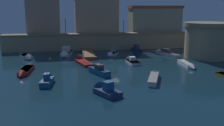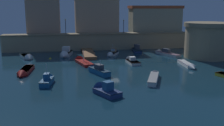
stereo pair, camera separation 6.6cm
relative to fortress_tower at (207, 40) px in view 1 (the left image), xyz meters
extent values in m
plane|color=#112D3D|center=(-20.03, -4.89, -3.56)|extent=(104.78, 104.78, 0.00)
cube|color=#9E8966|center=(-20.03, 14.13, -1.74)|extent=(43.67, 3.11, 3.64)
cube|color=#817053|center=(-20.03, 14.13, 0.20)|extent=(43.67, 3.41, 0.24)
cube|color=tan|center=(-32.82, 18.59, 4.37)|extent=(7.69, 5.82, 8.57)
cube|color=tan|center=(-19.97, 18.60, 4.26)|extent=(10.56, 5.83, 8.36)
cube|color=gray|center=(-4.72, 18.24, 3.06)|extent=(12.97, 5.12, 5.97)
cube|color=#A34629|center=(-4.72, 18.24, 6.40)|extent=(13.49, 5.32, 0.70)
cylinder|color=#9E8966|center=(0.00, 0.00, -0.46)|extent=(8.56, 8.56, 6.20)
cylinder|color=#867556|center=(0.00, 0.00, 3.04)|extent=(9.24, 9.24, 0.80)
cube|color=brown|center=(-23.05, 6.90, -3.25)|extent=(2.38, 11.34, 0.61)
cylinder|color=brown|center=(-21.98, 10.69, -3.21)|extent=(0.20, 0.20, 0.70)
cylinder|color=brown|center=(-21.98, 6.90, -3.21)|extent=(0.20, 0.20, 0.70)
cylinder|color=brown|center=(-21.98, 3.12, -3.21)|extent=(0.20, 0.20, 0.70)
cylinder|color=black|center=(-27.65, 14.13, 1.87)|extent=(0.12, 0.12, 3.10)
sphere|color=#F9D172|center=(-27.65, 14.13, 3.57)|extent=(0.32, 0.32, 0.32)
cylinder|color=black|center=(-13.93, 14.13, 1.72)|extent=(0.12, 0.12, 2.80)
sphere|color=#F9D172|center=(-13.93, 14.13, 3.27)|extent=(0.32, 0.32, 0.32)
cube|color=silver|center=(-15.89, -3.14, -3.30)|extent=(1.93, 4.12, 0.51)
cone|color=silver|center=(-16.05, -0.62, -3.30)|extent=(1.66, 1.23, 1.59)
cube|color=brown|center=(-15.89, -3.14, -3.09)|extent=(1.97, 4.20, 0.08)
cube|color=silver|center=(-15.91, -2.82, -2.71)|extent=(1.05, 1.04, 0.67)
cube|color=#195689|center=(-30.22, -13.98, -3.20)|extent=(1.77, 3.73, 0.71)
cone|color=#195689|center=(-29.87, -11.76, -3.20)|extent=(1.31, 1.17, 1.17)
cube|color=#0E2D35|center=(-30.22, -13.98, -2.88)|extent=(1.80, 3.81, 0.08)
cube|color=navy|center=(-30.22, -13.99, -2.46)|extent=(0.85, 1.19, 0.77)
cube|color=#99B7C6|center=(-30.13, -13.45, -2.42)|extent=(0.62, 0.15, 0.46)
cylinder|color=#B2B2B7|center=(-30.21, -13.91, -1.82)|extent=(0.08, 0.08, 2.05)
cube|color=silver|center=(-35.55, 5.59, -3.24)|extent=(2.99, 4.43, 0.63)
cone|color=silver|center=(-34.67, 3.18, -3.24)|extent=(1.90, 1.63, 1.60)
cube|color=#5D7A54|center=(-35.55, 5.59, -2.96)|extent=(3.05, 4.52, 0.08)
cube|color=silver|center=(-6.61, 3.47, -3.29)|extent=(3.52, 6.10, 0.52)
cone|color=silver|center=(-7.93, 6.86, -3.29)|extent=(1.78, 1.80, 1.37)
cube|color=#6D5361|center=(-6.61, 3.47, -3.07)|extent=(3.59, 6.22, 0.08)
cube|color=#333842|center=(-6.81, 3.99, -2.62)|extent=(1.40, 1.94, 0.83)
cube|color=#99B7C6|center=(-7.13, 4.81, -2.58)|extent=(0.71, 0.32, 0.50)
cube|color=red|center=(-24.57, -2.18, -3.32)|extent=(3.10, 5.85, 0.48)
cone|color=red|center=(-25.47, 1.15, -3.32)|extent=(1.92, 1.77, 1.62)
cube|color=#4C100F|center=(-24.57, -2.18, -3.12)|extent=(3.16, 5.97, 0.08)
cylinder|color=#B2B2B7|center=(-24.65, -1.89, -2.05)|extent=(0.08, 0.08, 2.05)
cube|color=white|center=(-15.93, -14.81, -3.23)|extent=(3.29, 5.85, 0.66)
cone|color=white|center=(-14.55, -11.50, -3.23)|extent=(1.52, 1.70, 1.07)
cube|color=gray|center=(-15.93, -14.81, -2.94)|extent=(3.36, 5.97, 0.08)
cube|color=navy|center=(-11.65, 9.92, -3.32)|extent=(2.25, 5.54, 0.47)
cone|color=navy|center=(-11.23, 13.24, -3.32)|extent=(1.66, 1.58, 1.50)
cube|color=black|center=(-11.65, 9.92, -3.12)|extent=(2.30, 5.65, 0.08)
cube|color=#333842|center=(-11.64, 10.06, -2.56)|extent=(1.30, 1.93, 1.04)
cube|color=#99B7C6|center=(-11.52, 10.96, -2.51)|extent=(0.97, 0.18, 0.62)
cube|color=white|center=(-7.19, -6.20, -3.28)|extent=(1.57, 5.20, 0.56)
cone|color=white|center=(-7.41, -9.41, -3.28)|extent=(1.26, 1.48, 1.17)
cube|color=slate|center=(-7.19, -6.20, -3.04)|extent=(1.60, 5.30, 0.08)
cube|color=silver|center=(-17.97, 5.86, -3.28)|extent=(2.92, 3.83, 0.56)
cone|color=silver|center=(-19.00, 3.87, -3.28)|extent=(1.66, 1.51, 1.36)
cube|color=#4A4B6B|center=(-17.97, 5.86, -3.04)|extent=(2.97, 3.91, 0.08)
cube|color=olive|center=(-17.74, 6.30, -2.53)|extent=(1.27, 1.18, 0.94)
cube|color=#99B7C6|center=(-17.92, 5.95, -2.48)|extent=(0.84, 0.48, 0.56)
cylinder|color=#B2B2B7|center=(-17.98, 5.85, -2.06)|extent=(0.08, 0.08, 1.87)
cube|color=red|center=(-33.89, -6.41, -3.28)|extent=(1.90, 5.73, 0.56)
cone|color=red|center=(-34.16, -9.87, -3.28)|extent=(1.51, 1.50, 1.40)
cube|color=#610D0B|center=(-33.89, -6.41, -3.04)|extent=(1.94, 5.84, 0.08)
cube|color=silver|center=(-27.63, 7.02, -3.15)|extent=(2.73, 4.71, 0.82)
cone|color=silver|center=(-28.19, 4.30, -3.15)|extent=(2.00, 1.57, 1.79)
cube|color=#6D715A|center=(-27.63, 7.02, -2.78)|extent=(2.78, 4.80, 0.08)
cube|color=silver|center=(-27.68, 6.78, -2.20)|extent=(1.70, 1.66, 1.08)
cube|color=navy|center=(-23.04, -19.44, -3.26)|extent=(3.21, 3.89, 0.59)
cone|color=navy|center=(-24.05, -17.54, -3.26)|extent=(1.96, 1.65, 1.71)
cube|color=black|center=(-23.04, -19.44, -3.01)|extent=(3.27, 3.97, 0.08)
cube|color=navy|center=(-22.96, -19.59, -2.45)|extent=(1.35, 1.33, 1.04)
cube|color=#195689|center=(-22.78, -9.79, -3.15)|extent=(2.97, 4.69, 0.81)
cone|color=#195689|center=(-23.94, -7.16, -3.15)|extent=(1.58, 1.64, 1.16)
cube|color=#0D273A|center=(-22.78, -9.79, -2.78)|extent=(3.03, 4.78, 0.08)
cube|color=#333842|center=(-22.83, -9.68, -2.40)|extent=(1.40, 1.70, 0.69)
cylinder|color=#B2B2B7|center=(-22.66, -10.07, -2.02)|extent=(0.08, 0.08, 1.44)
sphere|color=yellow|center=(-30.80, 3.84, -3.56)|extent=(0.45, 0.45, 0.45)
camera|label=1|loc=(-27.48, -48.30, 6.40)|focal=42.40mm
camera|label=2|loc=(-27.41, -48.32, 6.40)|focal=42.40mm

